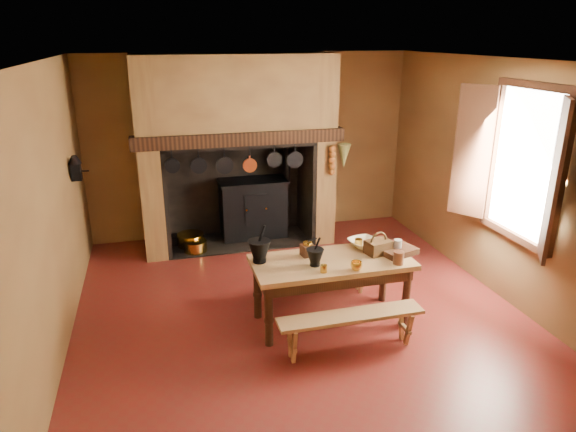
{
  "coord_description": "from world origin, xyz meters",
  "views": [
    {
      "loc": [
        -1.47,
        -5.04,
        3.04
      ],
      "look_at": [
        -0.05,
        0.3,
        1.08
      ],
      "focal_mm": 32.0,
      "sensor_mm": 36.0,
      "label": 1
    }
  ],
  "objects_px": {
    "coffee_grinder": "(307,249)",
    "iron_range": "(253,208)",
    "bench_front": "(351,323)",
    "work_table": "(332,270)",
    "mixing_bowl": "(363,243)",
    "wicker_basket": "(378,246)"
  },
  "relations": [
    {
      "from": "bench_front",
      "to": "mixing_bowl",
      "type": "distance_m",
      "value": 1.09
    },
    {
      "from": "mixing_bowl",
      "to": "wicker_basket",
      "type": "xyz_separation_m",
      "value": [
        0.08,
        -0.23,
        0.04
      ]
    },
    {
      "from": "iron_range",
      "to": "wicker_basket",
      "type": "distance_m",
      "value": 2.86
    },
    {
      "from": "work_table",
      "to": "bench_front",
      "type": "distance_m",
      "value": 0.68
    },
    {
      "from": "work_table",
      "to": "mixing_bowl",
      "type": "height_order",
      "value": "mixing_bowl"
    },
    {
      "from": "iron_range",
      "to": "work_table",
      "type": "xyz_separation_m",
      "value": [
        0.33,
        -2.73,
        0.15
      ]
    },
    {
      "from": "bench_front",
      "to": "wicker_basket",
      "type": "bearing_deg",
      "value": 48.83
    },
    {
      "from": "iron_range",
      "to": "work_table",
      "type": "relative_size",
      "value": 0.93
    },
    {
      "from": "iron_range",
      "to": "coffee_grinder",
      "type": "height_order",
      "value": "iron_range"
    },
    {
      "from": "work_table",
      "to": "bench_front",
      "type": "xyz_separation_m",
      "value": [
        -0.0,
        -0.6,
        -0.32
      ]
    },
    {
      "from": "iron_range",
      "to": "work_table",
      "type": "height_order",
      "value": "iron_range"
    },
    {
      "from": "bench_front",
      "to": "mixing_bowl",
      "type": "height_order",
      "value": "mixing_bowl"
    },
    {
      "from": "iron_range",
      "to": "coffee_grinder",
      "type": "distance_m",
      "value": 2.58
    },
    {
      "from": "mixing_bowl",
      "to": "wicker_basket",
      "type": "height_order",
      "value": "wicker_basket"
    },
    {
      "from": "iron_range",
      "to": "bench_front",
      "type": "distance_m",
      "value": 3.35
    },
    {
      "from": "mixing_bowl",
      "to": "wicker_basket",
      "type": "relative_size",
      "value": 1.09
    },
    {
      "from": "iron_range",
      "to": "coffee_grinder",
      "type": "xyz_separation_m",
      "value": [
        0.1,
        -2.55,
        0.34
      ]
    },
    {
      "from": "wicker_basket",
      "to": "mixing_bowl",
      "type": "bearing_deg",
      "value": 95.64
    },
    {
      "from": "mixing_bowl",
      "to": "wicker_basket",
      "type": "distance_m",
      "value": 0.25
    },
    {
      "from": "iron_range",
      "to": "bench_front",
      "type": "bearing_deg",
      "value": -84.4
    },
    {
      "from": "work_table",
      "to": "bench_front",
      "type": "bearing_deg",
      "value": -90.0
    },
    {
      "from": "coffee_grinder",
      "to": "iron_range",
      "type": "bearing_deg",
      "value": 83.19
    }
  ]
}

